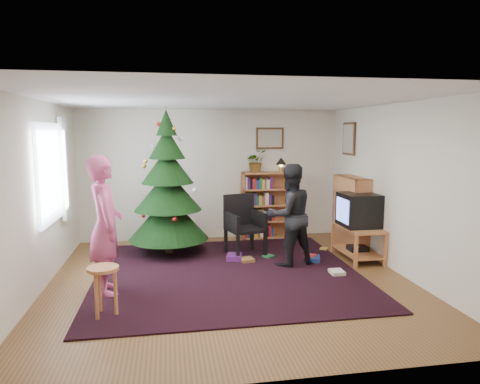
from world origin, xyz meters
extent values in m
plane|color=brown|center=(0.00, 0.00, 0.00)|extent=(5.00, 5.00, 0.00)
plane|color=white|center=(0.00, 0.00, 2.50)|extent=(5.00, 5.00, 0.00)
cube|color=silver|center=(0.00, 2.50, 1.25)|extent=(5.00, 0.02, 2.50)
cube|color=silver|center=(0.00, -2.50, 1.25)|extent=(5.00, 0.02, 2.50)
cube|color=silver|center=(-2.50, 0.00, 1.25)|extent=(0.02, 5.00, 2.50)
cube|color=silver|center=(2.50, 0.00, 1.25)|extent=(0.02, 5.00, 2.50)
cube|color=black|center=(0.00, 0.30, 0.01)|extent=(3.80, 3.60, 0.02)
cube|color=silver|center=(-2.47, 0.60, 1.50)|extent=(0.04, 1.20, 1.40)
cube|color=silver|center=(-2.43, 1.30, 1.50)|extent=(0.06, 0.35, 1.60)
cube|color=#4C3319|center=(1.15, 2.48, 1.95)|extent=(0.55, 0.03, 0.42)
cube|color=beige|center=(1.15, 2.48, 1.95)|extent=(0.47, 0.01, 0.34)
cube|color=#4C3319|center=(2.48, 1.75, 1.95)|extent=(0.03, 0.50, 0.60)
cube|color=beige|center=(2.48, 1.75, 1.95)|extent=(0.01, 0.42, 0.52)
cylinder|color=#3F2816|center=(-0.84, 1.51, 0.13)|extent=(0.13, 0.13, 0.26)
cone|color=black|center=(-0.84, 1.51, 0.64)|extent=(1.35, 1.35, 0.76)
cone|color=black|center=(-0.84, 1.51, 1.10)|extent=(1.13, 1.13, 0.67)
cone|color=black|center=(-0.84, 1.51, 1.52)|extent=(0.87, 0.87, 0.60)
cone|color=black|center=(-0.84, 1.51, 1.89)|extent=(0.61, 0.61, 0.52)
cone|color=black|center=(-0.84, 1.51, 2.23)|extent=(0.35, 0.35, 0.44)
cube|color=#C77547|center=(1.05, 2.34, 0.65)|extent=(0.95, 0.30, 1.30)
cube|color=#C77547|center=(1.05, 2.34, 1.29)|extent=(0.95, 0.30, 0.03)
cube|color=#C77547|center=(2.34, 1.26, 0.65)|extent=(0.30, 0.95, 1.30)
cube|color=#C77547|center=(2.34, 1.26, 1.29)|extent=(0.30, 0.95, 0.03)
cube|color=#C77547|center=(2.22, 0.69, 0.53)|extent=(0.55, 0.98, 0.04)
cube|color=#C77547|center=(1.98, 0.22, 0.26)|extent=(0.05, 0.05, 0.51)
cube|color=#C77547|center=(2.46, 0.22, 0.26)|extent=(0.05, 0.05, 0.51)
cube|color=#C77547|center=(1.98, 1.15, 0.26)|extent=(0.05, 0.05, 0.51)
cube|color=#C77547|center=(2.46, 1.15, 0.26)|extent=(0.05, 0.05, 0.51)
cube|color=#C77547|center=(2.22, 0.69, 0.12)|extent=(0.51, 0.94, 0.03)
cube|color=black|center=(2.22, 0.69, 0.17)|extent=(0.30, 0.25, 0.08)
cube|color=black|center=(2.22, 0.69, 0.82)|extent=(0.56, 0.61, 0.54)
cube|color=#5774EE|center=(1.94, 0.69, 0.82)|extent=(0.01, 0.48, 0.39)
cube|color=black|center=(0.42, 1.16, 0.46)|extent=(0.69, 0.69, 0.05)
cube|color=black|center=(0.42, 1.41, 0.74)|extent=(0.55, 0.20, 0.56)
cube|color=black|center=(0.17, 0.91, 0.23)|extent=(0.06, 0.06, 0.46)
cube|color=black|center=(0.67, 0.91, 0.23)|extent=(0.06, 0.06, 0.46)
cube|color=black|center=(0.17, 1.41, 0.23)|extent=(0.06, 0.06, 0.46)
cube|color=black|center=(0.67, 1.41, 0.23)|extent=(0.06, 0.06, 0.46)
cylinder|color=#C77547|center=(-1.58, -0.95, 0.56)|extent=(0.35, 0.35, 0.04)
cylinder|color=#C77547|center=(-1.45, -0.95, 0.27)|extent=(0.04, 0.04, 0.54)
cylinder|color=#C77547|center=(-1.64, -0.84, 0.27)|extent=(0.04, 0.04, 0.54)
cylinder|color=#C77547|center=(-1.64, -1.06, 0.27)|extent=(0.04, 0.04, 0.54)
imported|color=#D3548C|center=(-1.64, -0.20, 0.89)|extent=(0.56, 0.73, 1.79)
imported|color=black|center=(1.01, 0.54, 0.80)|extent=(0.90, 0.78, 1.59)
imported|color=gray|center=(0.85, 2.34, 1.52)|extent=(0.40, 0.35, 0.43)
cylinder|color=#A57F33|center=(1.35, 2.34, 1.34)|extent=(0.09, 0.09, 0.09)
sphere|color=#FFD88C|center=(1.35, 2.34, 1.44)|extent=(0.09, 0.09, 0.09)
cone|color=black|center=(1.35, 2.34, 1.51)|extent=(0.21, 0.21, 0.14)
cube|color=#A51E19|center=(1.41, 0.71, 0.04)|extent=(0.20, 0.20, 0.08)
cube|color=navy|center=(1.43, 0.64, 0.04)|extent=(0.20, 0.20, 0.08)
cube|color=#1E592D|center=(0.78, 0.95, 0.04)|extent=(0.20, 0.20, 0.08)
cube|color=gold|center=(1.85, 1.24, 0.04)|extent=(0.20, 0.20, 0.08)
cube|color=brown|center=(0.38, 0.79, 0.04)|extent=(0.20, 0.20, 0.08)
cube|color=beige|center=(1.57, -0.04, 0.04)|extent=(0.20, 0.20, 0.08)
cube|color=#4C1959|center=(0.20, 0.93, 0.04)|extent=(0.20, 0.20, 0.08)
camera|label=1|loc=(-0.83, -5.74, 2.08)|focal=32.00mm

